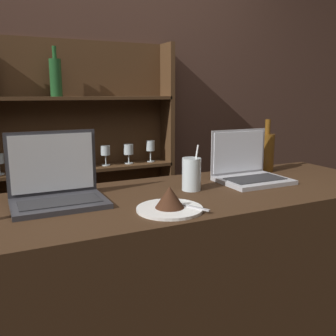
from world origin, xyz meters
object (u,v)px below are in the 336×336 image
at_px(laptop_near, 57,187).
at_px(wine_bottle_amber, 266,152).
at_px(laptop_far, 248,170).
at_px(cake_plate, 170,202).
at_px(water_glass, 191,174).

relative_size(laptop_near, wine_bottle_amber, 1.23).
bearing_deg(wine_bottle_amber, laptop_far, -147.97).
height_order(cake_plate, water_glass, water_glass).
bearing_deg(cake_plate, laptop_near, 142.44).
bearing_deg(laptop_near, wine_bottle_amber, 6.62).
bearing_deg(laptop_far, wine_bottle_amber, 32.03).
height_order(laptop_near, cake_plate, laptop_near).
distance_m(cake_plate, wine_bottle_amber, 0.81).
distance_m(laptop_near, water_glass, 0.52).
xyz_separation_m(water_glass, wine_bottle_amber, (0.52, 0.17, 0.03)).
relative_size(laptop_far, water_glass, 1.61).
xyz_separation_m(laptop_near, water_glass, (0.52, -0.05, 0.01)).
xyz_separation_m(laptop_near, laptop_far, (0.83, -0.01, -0.01)).
bearing_deg(laptop_near, cake_plate, -37.56).
xyz_separation_m(laptop_near, wine_bottle_amber, (1.04, 0.12, 0.04)).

